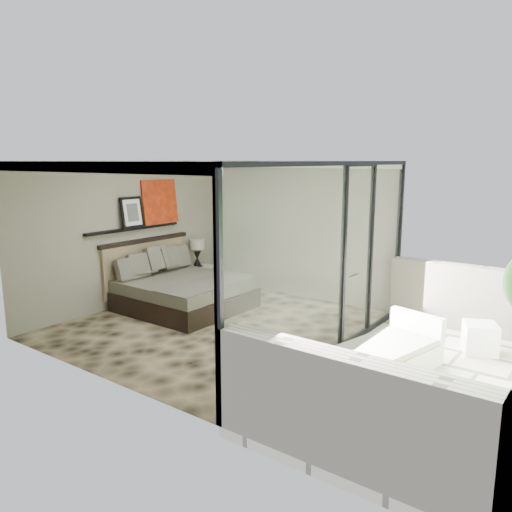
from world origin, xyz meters
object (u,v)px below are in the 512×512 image
Objects in this scene: bed at (181,290)px; lounger at (385,355)px; nightstand at (199,278)px; table_lamp at (197,249)px; ottoman at (480,338)px.

bed is 1.19× the size of lounger.
table_lamp is at bearing -129.74° from nightstand.
nightstand is (-0.75, 1.31, -0.12)m from bed.
lounger is at bearing -5.42° from bed.
table_lamp is 1.30× the size of ottoman.
bed is 4.34m from lounger.
ottoman is (5.94, -0.30, -0.01)m from nightstand.
bed is 4.57× the size of nightstand.
nightstand is at bearing 177.13° from ottoman.
table_lamp is at bearing 174.51° from lounger.
nightstand reaches higher than ottoman.
table_lamp is 5.40m from lounger.
table_lamp reaches higher than ottoman.
ottoman is at bearing 71.11° from lounger.
ottoman is at bearing 11.00° from bed.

